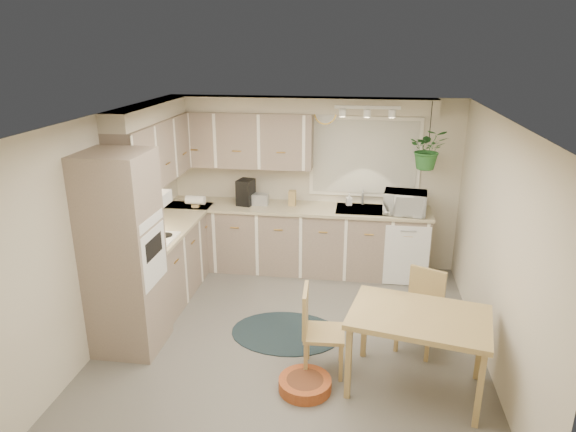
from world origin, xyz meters
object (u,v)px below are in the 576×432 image
object	(u,v)px
braided_rug	(286,333)
dining_table	(416,352)
pet_bed	(305,384)
microwave	(405,200)
chair_left	(324,331)
chair_back	(419,313)

from	to	relation	value
braided_rug	dining_table	bearing A→B (deg)	-29.99
pet_bed	microwave	world-z (taller)	microwave
chair_left	chair_back	xyz separation A→B (m)	(0.94, 0.51, -0.01)
dining_table	chair_left	distance (m)	0.87
braided_rug	chair_back	bearing A→B (deg)	-4.01
pet_bed	dining_table	bearing A→B (deg)	10.26
braided_rug	microwave	xyz separation A→B (m)	(1.33, 1.61, 1.12)
microwave	pet_bed	bearing A→B (deg)	-105.47
braided_rug	microwave	world-z (taller)	microwave
microwave	chair_back	bearing A→B (deg)	-81.28
chair_left	pet_bed	xyz separation A→B (m)	(-0.15, -0.34, -0.38)
pet_bed	chair_back	bearing A→B (deg)	37.83
pet_bed	microwave	distance (m)	2.95
chair_left	pet_bed	world-z (taller)	chair_left
chair_back	pet_bed	world-z (taller)	chair_back
dining_table	chair_left	bearing A→B (deg)	169.54
chair_left	microwave	world-z (taller)	microwave
chair_left	pet_bed	size ratio (longest dim) A/B	1.77
chair_back	pet_bed	distance (m)	1.43
braided_rug	pet_bed	size ratio (longest dim) A/B	2.49
pet_bed	microwave	size ratio (longest dim) A/B	0.91
dining_table	chair_back	distance (m)	0.67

